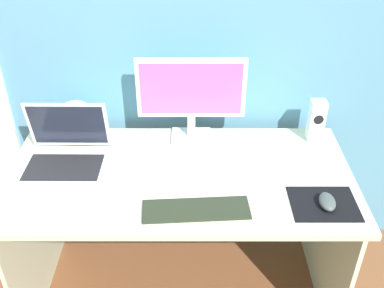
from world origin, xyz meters
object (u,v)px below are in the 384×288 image
object	(u,v)px
speaker_right	(318,121)
mouse	(329,202)
fishbowl	(78,121)
keyboard_external	(198,210)
monitor	(193,95)
laptop	(68,152)

from	to	relation	value
speaker_right	mouse	distance (m)	0.47
speaker_right	fishbowl	bearing A→B (deg)	179.54
speaker_right	mouse	size ratio (longest dim) A/B	1.94
fishbowl	keyboard_external	world-z (taller)	fishbowl
fishbowl	keyboard_external	distance (m)	0.73
monitor	laptop	bearing A→B (deg)	-159.99
monitor	speaker_right	size ratio (longest dim) A/B	2.43
laptop	fishbowl	xyz separation A→B (m)	(0.01, 0.19, 0.04)
speaker_right	fishbowl	xyz separation A→B (m)	(-1.07, 0.01, -0.01)
laptop	keyboard_external	distance (m)	0.62
laptop	speaker_right	bearing A→B (deg)	9.59
speaker_right	keyboard_external	size ratio (longest dim) A/B	0.49
laptop	fishbowl	distance (m)	0.20
monitor	keyboard_external	world-z (taller)	monitor
laptop	mouse	xyz separation A→B (m)	(1.03, -0.27, -0.03)
laptop	mouse	size ratio (longest dim) A/B	3.45
monitor	laptop	xyz separation A→B (m)	(-0.52, -0.19, -0.17)
monitor	keyboard_external	xyz separation A→B (m)	(0.02, -0.49, -0.22)
fishbowl	mouse	world-z (taller)	fishbowl
speaker_right	mouse	xyz separation A→B (m)	(-0.05, -0.46, -0.08)
keyboard_external	mouse	bearing A→B (deg)	-0.62
monitor	fishbowl	world-z (taller)	monitor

